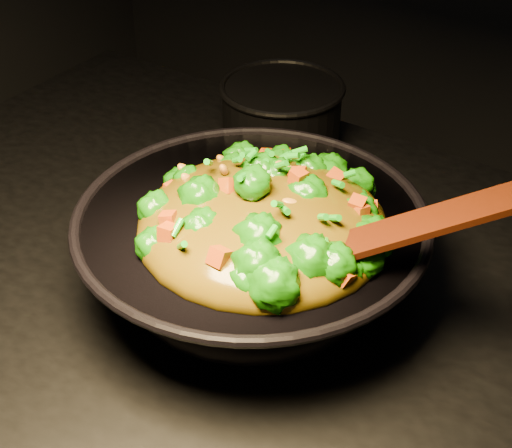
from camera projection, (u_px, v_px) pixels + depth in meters
The scene contains 4 objects.
wok at pixel (252, 256), 0.98m from camera, with size 0.42×0.42×0.12m, color black, non-canonical shape.
stir_fry at pixel (263, 194), 0.89m from camera, with size 0.30×0.30×0.10m, color #176807, non-canonical shape.
spatula at pixel (390, 233), 0.84m from camera, with size 0.30×0.05×0.01m, color #351508.
back_pot at pixel (281, 115), 1.29m from camera, with size 0.19×0.19×0.11m, color black.
Camera 1 is at (0.51, -0.66, 1.57)m, focal length 55.00 mm.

